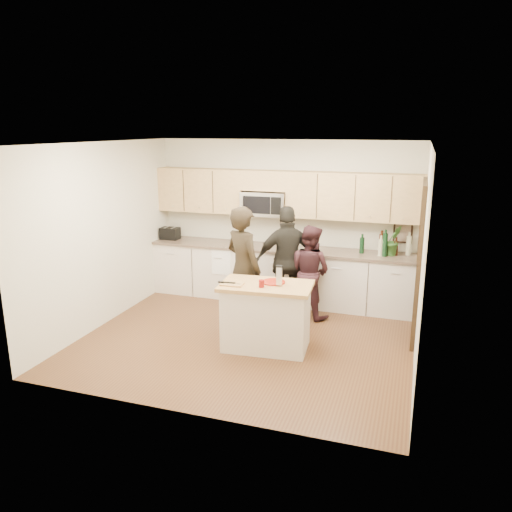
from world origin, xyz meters
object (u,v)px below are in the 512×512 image
(woman_left, at_px, (243,269))
(woman_right, at_px, (288,261))
(island, at_px, (266,316))
(woman_center, at_px, (309,271))
(toaster, at_px, (170,233))

(woman_left, distance_m, woman_right, 0.88)
(island, relative_size, woman_center, 0.86)
(woman_center, height_order, woman_right, woman_right)
(toaster, distance_m, woman_left, 2.29)
(woman_right, bearing_deg, woman_left, 33.92)
(woman_left, xyz_separation_m, woman_center, (0.81, 0.78, -0.18))
(island, relative_size, woman_right, 0.72)
(woman_left, xyz_separation_m, woman_right, (0.46, 0.75, -0.04))
(island, bearing_deg, woman_left, 128.29)
(toaster, height_order, woman_left, woman_left)
(toaster, relative_size, woman_right, 0.19)
(woman_left, height_order, woman_right, woman_left)
(woman_center, bearing_deg, island, 99.14)
(island, bearing_deg, woman_right, 87.54)
(woman_center, xyz_separation_m, woman_right, (-0.34, -0.03, 0.14))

